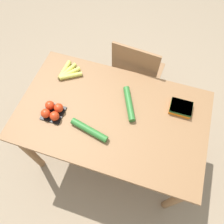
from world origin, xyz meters
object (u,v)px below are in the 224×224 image
at_px(chair, 136,76).
at_px(banana_bunch, 68,73).
at_px(cucumber_near, 89,130).
at_px(cucumber_far, 129,104).
at_px(tomato_pack, 52,111).
at_px(carrot_bag, 181,108).

bearing_deg(chair, banana_bunch, 42.26).
relative_size(cucumber_near, cucumber_far, 1.03).
bearing_deg(cucumber_far, cucumber_near, -125.27).
distance_m(chair, banana_bunch, 0.67).
xyz_separation_m(banana_bunch, tomato_pack, (0.04, -0.35, 0.02)).
xyz_separation_m(carrot_bag, cucumber_near, (-0.55, -0.36, -0.00)).
height_order(chair, cucumber_far, chair).
height_order(chair, cucumber_near, chair).
xyz_separation_m(tomato_pack, carrot_bag, (0.84, 0.31, -0.01)).
distance_m(carrot_bag, cucumber_far, 0.36).
bearing_deg(banana_bunch, chair, 37.08).
height_order(chair, tomato_pack, chair).
bearing_deg(chair, cucumber_far, 100.66).
relative_size(banana_bunch, tomato_pack, 1.31).
bearing_deg(banana_bunch, carrot_bag, -3.09).
xyz_separation_m(banana_bunch, cucumber_far, (0.53, -0.13, 0.01)).
height_order(chair, banana_bunch, chair).
bearing_deg(tomato_pack, carrot_bag, 19.99).
distance_m(chair, cucumber_far, 0.58).
height_order(carrot_bag, cucumber_near, cucumber_near).
relative_size(chair, tomato_pack, 6.62).
distance_m(banana_bunch, cucumber_far, 0.54).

